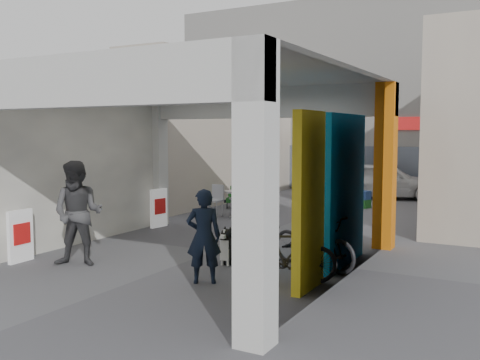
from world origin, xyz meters
The scene contains 20 objects.
ground centered at (0.00, 0.00, 0.00)m, with size 90.00×90.00×0.00m, color #535358.
arcade_canopy centered at (0.54, -0.82, 2.30)m, with size 6.40×6.45×6.40m.
far_building centered at (0.00, 13.99, 3.99)m, with size 18.00×4.08×8.00m.
plaza_bldg_left centered at (-4.50, 7.50, 2.50)m, with size 2.00×9.00×5.00m, color #B4A895.
bollard_left centered at (-1.53, 2.21, 0.41)m, with size 0.09×0.09×0.82m, color gray.
bollard_center centered at (-0.01, 2.48, 0.42)m, with size 0.09×0.09×0.84m, color gray.
bollard_right centered at (1.52, 2.31, 0.42)m, with size 0.09×0.09×0.84m, color gray.
advert_board_near centered at (-2.75, -2.58, 0.51)m, with size 0.12×0.55×1.00m.
advert_board_far centered at (-2.75, 1.70, 0.51)m, with size 0.16×0.56×1.00m.
cafe_set centered at (-1.86, 4.36, 0.33)m, with size 1.54×1.24×0.93m.
produce_stand centered at (-2.46, 5.74, 0.29)m, with size 1.09×0.59×0.72m.
crate_stack centered at (0.90, 7.78, 0.28)m, with size 0.53×0.47×0.56m.
border_collie centered at (0.80, -0.81, 0.29)m, with size 0.27×0.52×0.72m.
man_with_dog centered at (1.07, -2.09, 0.78)m, with size 0.57×0.37×1.55m, color black.
man_back_turned centered at (-1.59, -2.23, 0.97)m, with size 0.95×0.74×1.95m, color #3B3B3E.
man_elderly centered at (1.75, 2.13, 0.89)m, with size 0.87×0.56×1.78m, color #5B85B2.
man_crates centered at (-0.59, 9.36, 0.93)m, with size 1.09×0.46×1.87m, color black.
bicycle_front centered at (2.30, -0.33, 0.48)m, with size 0.64×1.84×0.97m, color black.
bicycle_rear centered at (2.30, -1.47, 0.48)m, with size 0.45×1.61×0.97m, color black.
white_van centered at (0.94, 10.61, 0.68)m, with size 1.60×3.97×1.35m, color silver.
Camera 1 is at (5.73, -9.33, 2.47)m, focal length 40.00 mm.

